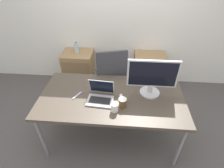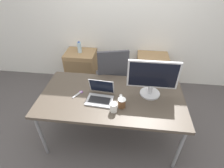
{
  "view_description": "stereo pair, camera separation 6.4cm",
  "coord_description": "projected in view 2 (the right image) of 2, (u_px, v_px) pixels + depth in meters",
  "views": [
    {
      "loc": [
        0.13,
        -1.62,
        2.16
      ],
      "look_at": [
        0.0,
        0.05,
        0.9
      ],
      "focal_mm": 28.0,
      "sensor_mm": 36.0,
      "label": 1
    },
    {
      "loc": [
        0.2,
        -1.61,
        2.16
      ],
      "look_at": [
        0.0,
        0.05,
        0.9
      ],
      "focal_mm": 28.0,
      "sensor_mm": 36.0,
      "label": 2
    }
  ],
  "objects": [
    {
      "name": "desk",
      "position": [
        112.0,
        99.0,
        2.17
      ],
      "size": [
        1.76,
        0.91,
        0.75
      ],
      "color": "#473D33",
      "rests_on": "ground_plane"
    },
    {
      "name": "cabinet_right",
      "position": [
        151.0,
        73.0,
        3.29
      ],
      "size": [
        0.55,
        0.45,
        0.69
      ],
      "color": "#99754C",
      "rests_on": "ground_plane"
    },
    {
      "name": "mouse",
      "position": [
        121.0,
        96.0,
        2.12
      ],
      "size": [
        0.04,
        0.07,
        0.03
      ],
      "color": "silver",
      "rests_on": "desk"
    },
    {
      "name": "office_chair",
      "position": [
        112.0,
        84.0,
        2.9
      ],
      "size": [
        0.58,
        0.62,
        1.1
      ],
      "color": "#232326",
      "rests_on": "ground_plane"
    },
    {
      "name": "monitor",
      "position": [
        152.0,
        78.0,
        2.03
      ],
      "size": [
        0.59,
        0.25,
        0.47
      ],
      "color": "#B7B7BC",
      "rests_on": "desk"
    },
    {
      "name": "coffee_cup_white",
      "position": [
        114.0,
        107.0,
        1.91
      ],
      "size": [
        0.08,
        0.08,
        0.11
      ],
      "color": "white",
      "rests_on": "desk"
    },
    {
      "name": "ground_plane",
      "position": [
        112.0,
        134.0,
        2.59
      ],
      "size": [
        14.0,
        14.0,
        0.0
      ],
      "primitive_type": "plane",
      "color": "#514C4C"
    },
    {
      "name": "cabinet_left",
      "position": [
        82.0,
        68.0,
        3.42
      ],
      "size": [
        0.55,
        0.45,
        0.69
      ],
      "color": "#99754C",
      "rests_on": "ground_plane"
    },
    {
      "name": "laptop_center",
      "position": [
        100.0,
        96.0,
        2.08
      ],
      "size": [
        0.32,
        0.3,
        0.23
      ],
      "color": "#ADADB2",
      "rests_on": "desk"
    },
    {
      "name": "wall_back",
      "position": [
        122.0,
        16.0,
        2.99
      ],
      "size": [
        10.0,
        0.05,
        2.6
      ],
      "color": "white",
      "rests_on": "ground_plane"
    },
    {
      "name": "water_bottle",
      "position": [
        79.0,
        47.0,
        3.15
      ],
      "size": [
        0.07,
        0.07,
        0.21
      ],
      "color": "silver",
      "rests_on": "cabinet_left"
    },
    {
      "name": "scissors",
      "position": [
        78.0,
        94.0,
        2.17
      ],
      "size": [
        0.11,
        0.16,
        0.01
      ],
      "color": "#B2B2B7",
      "rests_on": "desk"
    },
    {
      "name": "coffee_cup_brown",
      "position": [
        122.0,
        103.0,
        1.96
      ],
      "size": [
        0.09,
        0.09,
        0.11
      ],
      "color": "brown",
      "rests_on": "desk"
    }
  ]
}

